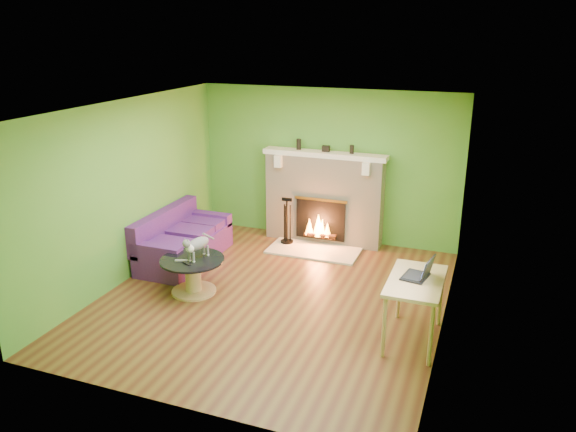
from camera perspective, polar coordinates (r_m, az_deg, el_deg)
name	(u,v)px	position (r m, az deg, el deg)	size (l,w,h in m)	color
floor	(274,297)	(7.81, -1.47, -8.28)	(5.00, 5.00, 0.00)	#592C19
ceiling	(272,107)	(7.03, -1.64, 10.98)	(5.00, 5.00, 0.00)	white
wall_back	(328,166)	(9.59, 4.06, 5.12)	(5.00, 5.00, 0.00)	#4E9731
wall_front	(170,287)	(5.25, -11.88, -7.04)	(5.00, 5.00, 0.00)	#4E9731
wall_left	(128,191)	(8.39, -15.97, 2.45)	(5.00, 5.00, 0.00)	#4E9731
wall_right	(451,228)	(6.84, 16.21, -1.21)	(5.00, 5.00, 0.00)	#4E9731
window_frame	(444,233)	(5.91, 15.57, -1.71)	(1.20, 1.20, 0.00)	silver
window_pane	(443,233)	(5.91, 15.49, -1.70)	(1.06, 1.06, 0.00)	white
fireplace	(324,198)	(9.56, 3.67, 1.80)	(2.10, 0.46, 1.58)	beige
hearth	(314,250)	(9.35, 2.65, -3.50)	(1.50, 0.75, 0.03)	beige
mantel	(324,154)	(9.35, 3.73, 6.28)	(2.10, 0.28, 0.08)	white
sofa	(182,241)	(9.06, -10.73, -2.56)	(0.85, 1.78, 0.80)	#401A63
coffee_table	(193,273)	(7.95, -9.63, -5.74)	(0.89, 0.89, 0.50)	tan
desk	(416,287)	(6.69, 12.84, -7.03)	(0.62, 1.06, 0.79)	tan
cat	(198,246)	(7.80, -9.09, -3.06)	(0.21, 0.58, 0.36)	#5B5B60
remote_silver	(181,261)	(7.82, -10.79, -4.47)	(0.17, 0.04, 0.02)	gray
remote_black	(187,263)	(7.71, -10.25, -4.77)	(0.16, 0.04, 0.02)	black
laptop	(416,267)	(6.64, 12.87, -5.06)	(0.31, 0.35, 0.26)	black
fire_tools	(287,220)	(9.50, -0.11, -0.44)	(0.21, 0.21, 0.80)	black
mantel_vase_left	(299,144)	(9.49, 1.11, 7.30)	(0.08, 0.08, 0.18)	black
mantel_vase_right	(352,149)	(9.24, 6.50, 6.74)	(0.07, 0.07, 0.14)	black
mantel_box	(326,149)	(9.35, 3.88, 6.85)	(0.12, 0.08, 0.10)	black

